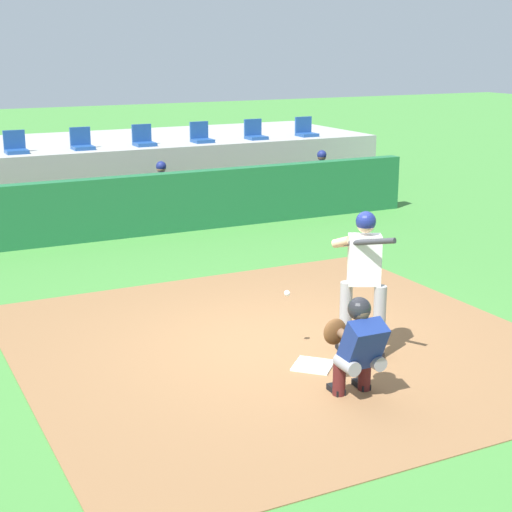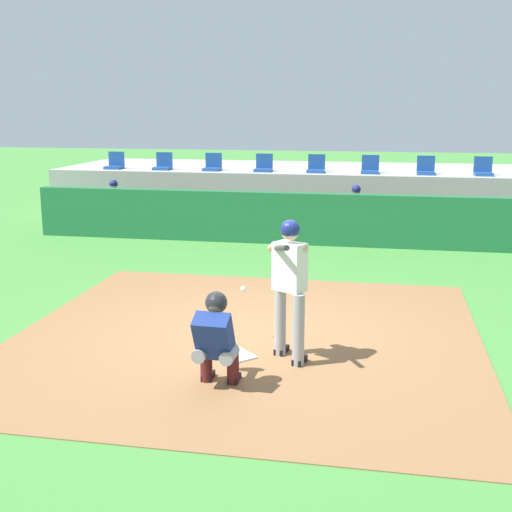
% 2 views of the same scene
% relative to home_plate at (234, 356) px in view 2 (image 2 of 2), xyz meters
% --- Properties ---
extents(ground_plane, '(80.00, 80.00, 0.00)m').
position_rel_home_plate_xyz_m(ground_plane, '(0.00, 0.80, -0.02)').
color(ground_plane, '#428438').
extents(dirt_infield, '(6.40, 6.40, 0.01)m').
position_rel_home_plate_xyz_m(dirt_infield, '(0.00, 0.80, -0.02)').
color(dirt_infield, olive).
rests_on(dirt_infield, ground).
extents(home_plate, '(0.62, 0.62, 0.02)m').
position_rel_home_plate_xyz_m(home_plate, '(0.00, 0.00, 0.00)').
color(home_plate, white).
rests_on(home_plate, dirt_infield).
extents(batter_at_plate, '(0.56, 0.90, 1.80)m').
position_rel_home_plate_xyz_m(batter_at_plate, '(0.69, 0.04, 1.01)').
color(batter_at_plate, '#99999E').
rests_on(batter_at_plate, ground).
extents(catcher_crouched, '(0.49, 1.90, 1.13)m').
position_rel_home_plate_xyz_m(catcher_crouched, '(0.00, -0.89, 0.58)').
color(catcher_crouched, gray).
rests_on(catcher_crouched, ground).
extents(dugout_wall, '(13.00, 0.30, 1.20)m').
position_rel_home_plate_xyz_m(dugout_wall, '(0.00, 7.30, 0.58)').
color(dugout_wall, '#1E6638').
rests_on(dugout_wall, ground).
extents(dugout_bench, '(11.80, 0.44, 0.45)m').
position_rel_home_plate_xyz_m(dugout_bench, '(0.00, 8.30, 0.20)').
color(dugout_bench, olive).
rests_on(dugout_bench, ground).
extents(dugout_player_0, '(0.49, 0.70, 1.30)m').
position_rel_home_plate_xyz_m(dugout_player_0, '(-5.04, 8.14, 0.65)').
color(dugout_player_0, '#939399').
rests_on(dugout_player_0, ground).
extents(dugout_player_1, '(0.49, 0.70, 1.30)m').
position_rel_home_plate_xyz_m(dugout_player_1, '(1.17, 8.14, 0.65)').
color(dugout_player_1, '#939399').
rests_on(dugout_player_1, ground).
extents(stands_platform, '(15.00, 4.40, 1.40)m').
position_rel_home_plate_xyz_m(stands_platform, '(0.00, 11.70, 0.68)').
color(stands_platform, '#9E9E99').
rests_on(stands_platform, ground).
extents(stadium_seat_0, '(0.46, 0.46, 0.48)m').
position_rel_home_plate_xyz_m(stadium_seat_0, '(-5.78, 10.18, 1.51)').
color(stadium_seat_0, '#1E478C').
rests_on(stadium_seat_0, stands_platform).
extents(stadium_seat_1, '(0.46, 0.46, 0.48)m').
position_rel_home_plate_xyz_m(stadium_seat_1, '(-4.33, 10.18, 1.51)').
color(stadium_seat_1, '#1E478C').
rests_on(stadium_seat_1, stands_platform).
extents(stadium_seat_2, '(0.46, 0.46, 0.48)m').
position_rel_home_plate_xyz_m(stadium_seat_2, '(-2.89, 10.18, 1.51)').
color(stadium_seat_2, '#1E478C').
rests_on(stadium_seat_2, stands_platform).
extents(stadium_seat_3, '(0.46, 0.46, 0.48)m').
position_rel_home_plate_xyz_m(stadium_seat_3, '(-1.44, 10.18, 1.51)').
color(stadium_seat_3, '#1E478C').
rests_on(stadium_seat_3, stands_platform).
extents(stadium_seat_4, '(0.46, 0.46, 0.48)m').
position_rel_home_plate_xyz_m(stadium_seat_4, '(0.00, 10.18, 1.51)').
color(stadium_seat_4, '#1E478C').
rests_on(stadium_seat_4, stands_platform).
extents(stadium_seat_5, '(0.46, 0.46, 0.48)m').
position_rel_home_plate_xyz_m(stadium_seat_5, '(1.44, 10.18, 1.51)').
color(stadium_seat_5, '#1E478C').
rests_on(stadium_seat_5, stands_platform).
extents(stadium_seat_6, '(0.46, 0.46, 0.48)m').
position_rel_home_plate_xyz_m(stadium_seat_6, '(2.89, 10.18, 1.51)').
color(stadium_seat_6, '#1E478C').
rests_on(stadium_seat_6, stands_platform).
extents(stadium_seat_7, '(0.46, 0.46, 0.48)m').
position_rel_home_plate_xyz_m(stadium_seat_7, '(4.33, 10.18, 1.51)').
color(stadium_seat_7, '#1E478C').
rests_on(stadium_seat_7, stands_platform).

